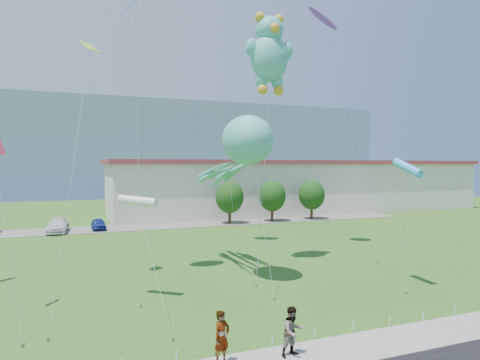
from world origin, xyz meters
name	(u,v)px	position (x,y,z in m)	size (l,w,h in m)	color
ground	(280,332)	(0.00, 0.00, 0.00)	(160.00, 160.00, 0.00)	#305718
sidewalk	(312,356)	(0.00, -2.75, 0.05)	(80.00, 2.50, 0.10)	gray
parking_strip	(149,227)	(0.00, 35.00, 0.03)	(70.00, 6.00, 0.06)	#59544C
hill_ridge	(102,149)	(0.00, 120.00, 12.50)	(160.00, 50.00, 25.00)	gray
warehouse	(301,186)	(26.00, 44.00, 4.12)	(61.00, 15.00, 8.20)	beige
rope_fence	(294,337)	(0.00, -1.30, 0.25)	(26.05, 0.05, 0.50)	white
tree_near	(230,197)	(10.00, 34.00, 3.39)	(3.60, 3.60, 5.47)	#3F2B19
tree_mid	(272,196)	(16.00, 34.00, 3.39)	(3.60, 3.60, 5.47)	#3F2B19
tree_far	(312,195)	(22.00, 34.00, 3.39)	(3.60, 3.60, 5.47)	#3F2B19
pedestrian_left	(222,337)	(-3.49, -2.17, 1.10)	(0.73, 0.48, 1.99)	gray
pedestrian_right	(293,331)	(-0.72, -2.51, 1.05)	(0.93, 0.72, 1.91)	gray
parked_car_white	(58,225)	(-10.15, 34.16, 0.80)	(2.08, 5.13, 1.49)	silver
parked_car_blue	(98,224)	(-5.85, 34.56, 0.70)	(1.51, 3.75, 1.28)	navy
octopus_kite	(241,152)	(1.88, 9.57, 8.35)	(3.17, 11.24, 10.64)	teal
teddy_bear_kite	(269,52)	(5.27, 12.29, 15.90)	(5.37, 6.63, 18.78)	teal
small_kite_purple	(324,24)	(12.27, 15.83, 19.88)	(1.80, 7.59, 21.13)	#7D38E2
small_kite_blue	(136,4)	(-4.58, 11.71, 17.89)	(1.80, 7.03, 19.03)	blue
small_kite_cyan	(407,168)	(10.42, 3.56, 7.26)	(1.46, 2.46, 7.75)	#33A8E6
small_kite_white	(138,202)	(-5.21, 7.04, 5.44)	(0.83, 7.54, 5.91)	white
small_kite_yellow	(86,75)	(-7.74, 10.78, 12.90)	(2.86, 10.13, 15.40)	#9AC02D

